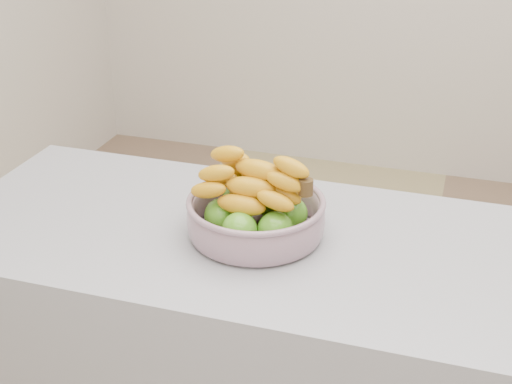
% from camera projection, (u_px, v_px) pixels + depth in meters
% --- Properties ---
extents(fruit_bowl, '(0.29, 0.29, 0.17)m').
position_uv_depth(fruit_bowl, '(256.00, 212.00, 1.47)').
color(fruit_bowl, '#91A2AF').
rests_on(fruit_bowl, counter).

